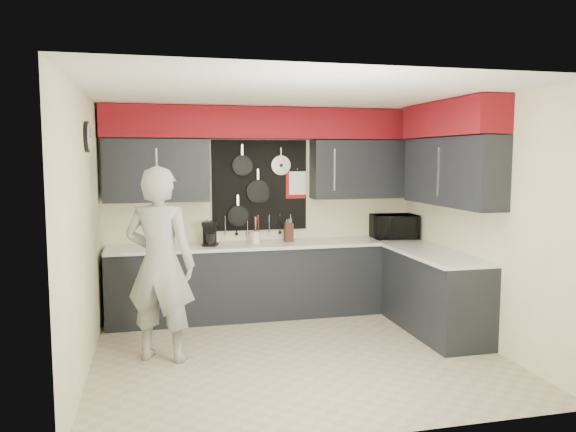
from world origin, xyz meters
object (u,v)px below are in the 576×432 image
object	(u,v)px
microwave	(394,226)
utensil_crock	(256,237)
person	(160,264)
coffee_maker	(210,233)
knife_block	(289,232)

from	to	relation	value
microwave	utensil_crock	distance (m)	1.84
microwave	utensil_crock	bearing A→B (deg)	-175.35
microwave	person	size ratio (longest dim) A/B	0.30
utensil_crock	person	distance (m)	1.74
microwave	coffee_maker	xyz separation A→B (m)	(-2.41, -0.02, -0.00)
knife_block	utensil_crock	bearing A→B (deg)	-171.67
knife_block	microwave	bearing A→B (deg)	-1.65
knife_block	person	distance (m)	2.09
utensil_crock	coffee_maker	world-z (taller)	coffee_maker
coffee_maker	microwave	bearing A→B (deg)	19.37
microwave	utensil_crock	xyz separation A→B (m)	(-1.84, 0.00, -0.08)
utensil_crock	coffee_maker	distance (m)	0.57
knife_block	person	world-z (taller)	person
person	utensil_crock	bearing A→B (deg)	-109.07
knife_block	utensil_crock	size ratio (longest dim) A/B	1.52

